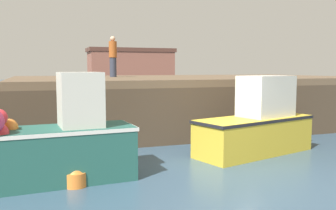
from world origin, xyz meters
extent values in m
cube|color=#334C60|center=(0.00, 0.00, -0.05)|extent=(120.00, 160.00, 0.10)
cube|color=brown|center=(1.85, 7.06, 1.97)|extent=(14.47, 8.24, 0.25)
cube|color=#433527|center=(1.85, 3.06, 0.92)|extent=(14.47, 0.24, 1.85)
cylinder|color=#433527|center=(-4.98, 3.14, 0.92)|extent=(0.30, 0.30, 1.85)
cylinder|color=#433527|center=(1.85, 3.14, 0.92)|extent=(0.30, 0.30, 1.85)
cylinder|color=#433527|center=(-2.49, 10.98, 0.92)|extent=(0.30, 0.30, 1.85)
cylinder|color=#433527|center=(6.19, 10.98, 0.92)|extent=(0.30, 0.30, 1.85)
cylinder|color=#433527|center=(-1.57, 3.14, 0.92)|extent=(6.87, 0.15, 1.62)
cube|color=#23564C|center=(-3.88, 0.23, 0.60)|extent=(3.04, 1.41, 1.19)
cube|color=silver|center=(-3.88, 0.23, 1.14)|extent=(3.10, 1.44, 0.08)
cube|color=beige|center=(-3.51, 0.26, 1.79)|extent=(0.95, 1.02, 1.19)
sphere|color=orange|center=(-4.99, 0.40, 1.21)|extent=(0.40, 0.40, 0.40)
cube|color=gold|center=(1.49, 1.07, 0.53)|extent=(3.90, 2.24, 1.06)
cube|color=black|center=(1.49, 1.07, 1.01)|extent=(3.98, 2.28, 0.08)
cube|color=beige|center=(1.93, 1.19, 1.66)|extent=(1.75, 1.36, 1.19)
cylinder|color=#2D3342|center=(-1.27, 7.81, 2.51)|extent=(0.29, 0.29, 0.83)
cylinder|color=#994C1E|center=(-1.27, 7.81, 3.28)|extent=(0.34, 0.34, 0.69)
sphere|color=tan|center=(-1.27, 7.81, 3.73)|extent=(0.22, 0.22, 0.22)
cube|color=brown|center=(7.42, 39.51, 2.29)|extent=(10.84, 4.11, 4.57)
cube|color=#4F2D24|center=(7.42, 39.51, 4.82)|extent=(11.28, 4.28, 0.50)
cylinder|color=orange|center=(-3.70, -0.24, 0.15)|extent=(0.48, 0.48, 0.31)
cone|color=orange|center=(-3.70, -0.24, 0.43)|extent=(0.38, 0.38, 0.24)
camera|label=1|loc=(-4.40, -7.96, 2.47)|focal=39.31mm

